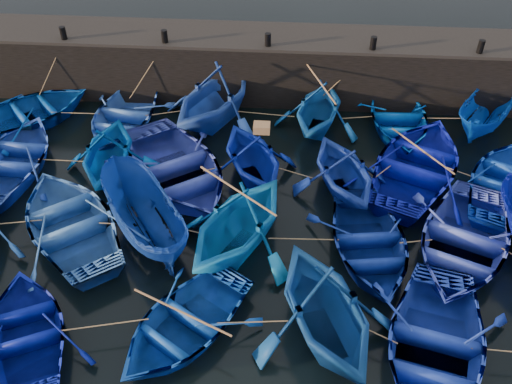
{
  "coord_description": "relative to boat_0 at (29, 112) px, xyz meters",
  "views": [
    {
      "loc": [
        0.98,
        -10.62,
        12.77
      ],
      "look_at": [
        0.0,
        3.2,
        0.7
      ],
      "focal_mm": 40.0,
      "sensor_mm": 36.0,
      "label": 1
    }
  ],
  "objects": [
    {
      "name": "ground",
      "position": [
        9.22,
        -7.52,
        -0.51
      ],
      "size": [
        120.0,
        120.0,
        0.0
      ],
      "primitive_type": "plane",
      "color": "black",
      "rests_on": "ground"
    },
    {
      "name": "boat_11",
      "position": [
        14.7,
        -2.37,
        0.08
      ],
      "size": [
        6.07,
        6.88,
        1.18
      ],
      "primitive_type": "imported",
      "rotation": [
        0.0,
        0.0,
        2.71
      ],
      "color": "#050E98",
      "rests_on": "ground"
    },
    {
      "name": "boat_3",
      "position": [
        11.27,
        0.37,
        0.5
      ],
      "size": [
        4.16,
        4.54,
        2.02
      ],
      "primitive_type": "imported",
      "rotation": [
        0.0,
        0.0,
        -0.25
      ],
      "color": "#0E52A6",
      "rests_on": "ground"
    },
    {
      "name": "mooring_ropes",
      "position": [
        8.98,
        -2.54,
        0.38
      ],
      "size": [
        17.67,
        11.91,
        2.1
      ],
      "color": "tan",
      "rests_on": "ground"
    },
    {
      "name": "boat_5",
      "position": [
        17.62,
        0.71,
        0.3
      ],
      "size": [
        3.49,
        4.38,
        1.61
      ],
      "primitive_type": "imported",
      "rotation": [
        0.0,
        0.0,
        -0.54
      ],
      "color": "#043DAC",
      "rests_on": "ground"
    },
    {
      "name": "boat_22",
      "position": [
        7.67,
        -9.37,
        -0.06
      ],
      "size": [
        5.01,
        5.35,
        0.9
      ],
      "primitive_type": "imported",
      "rotation": [
        0.0,
        0.0,
        -0.59
      ],
      "color": "#093B92",
      "rests_on": "ground"
    },
    {
      "name": "bollard_3",
      "position": [
        13.22,
        2.08,
        2.36
      ],
      "size": [
        0.24,
        0.24,
        0.5
      ],
      "primitive_type": "cylinder",
      "color": "black",
      "rests_on": "quay_top"
    },
    {
      "name": "boat_17",
      "position": [
        12.72,
        -6.14,
        -0.03
      ],
      "size": [
        3.96,
        5.08,
        0.97
      ],
      "primitive_type": "imported",
      "rotation": [
        0.0,
        0.0,
        0.14
      ],
      "color": "navy",
      "rests_on": "ground"
    },
    {
      "name": "boat_0",
      "position": [
        0.0,
        0.0,
        0.0
      ],
      "size": [
        6.0,
        5.9,
        1.02
      ],
      "primitive_type": "imported",
      "rotation": [
        0.0,
        0.0,
        2.31
      ],
      "color": "navy",
      "rests_on": "ground"
    },
    {
      "name": "boat_10",
      "position": [
        12.06,
        -3.34,
        0.5
      ],
      "size": [
        4.4,
        4.73,
        2.02
      ],
      "primitive_type": "imported",
      "rotation": [
        0.0,
        0.0,
        3.48
      ],
      "color": "navy",
      "rests_on": "ground"
    },
    {
      "name": "boat_23",
      "position": [
        11.3,
        -9.17,
        0.68
      ],
      "size": [
        5.3,
        5.64,
        2.38
      ],
      "primitive_type": "imported",
      "rotation": [
        0.0,
        0.0,
        0.38
      ],
      "color": "navy",
      "rests_on": "ground"
    },
    {
      "name": "boat_6",
      "position": [
        0.58,
        -2.95,
        0.01
      ],
      "size": [
        3.73,
        5.1,
        1.03
      ],
      "primitive_type": "imported",
      "rotation": [
        0.0,
        0.0,
        3.11
      ],
      "color": "#193996",
      "rests_on": "ground"
    },
    {
      "name": "loose_oars",
      "position": [
        10.62,
        -4.39,
        1.14
      ],
      "size": [
        9.29,
        11.82,
        1.52
      ],
      "color": "#99724C",
      "rests_on": "ground"
    },
    {
      "name": "boat_12",
      "position": [
        17.59,
        -2.98,
        0.0
      ],
      "size": [
        5.35,
        6.0,
        1.03
      ],
      "primitive_type": "imported",
      "rotation": [
        0.0,
        0.0,
        2.69
      ],
      "color": "#0B3BC2",
      "rests_on": "ground"
    },
    {
      "name": "boat_24",
      "position": [
        14.06,
        -9.66,
        0.03
      ],
      "size": [
        4.86,
        5.92,
        1.07
      ],
      "primitive_type": "imported",
      "rotation": [
        0.0,
        0.0,
        -0.25
      ],
      "color": "#1530AC",
      "rests_on": "ground"
    },
    {
      "name": "wooden_crate",
      "position": [
        9.3,
        -2.85,
        1.68
      ],
      "size": [
        0.54,
        0.42,
        0.28
      ],
      "primitive_type": "cube",
      "color": "olive",
      "rests_on": "boat_9"
    },
    {
      "name": "boat_4",
      "position": [
        14.37,
        0.62,
        -0.03
      ],
      "size": [
        3.47,
        4.72,
        0.96
      ],
      "primitive_type": "imported",
      "rotation": [
        0.0,
        0.0,
        0.04
      ],
      "color": "#0040A1",
      "rests_on": "ground"
    },
    {
      "name": "quay_wall",
      "position": [
        9.22,
        2.98,
        0.74
      ],
      "size": [
        26.0,
        2.5,
        2.5
      ],
      "primitive_type": "cube",
      "color": "black",
      "rests_on": "ground"
    },
    {
      "name": "bollard_1",
      "position": [
        5.22,
        2.08,
        2.36
      ],
      "size": [
        0.24,
        0.24,
        0.5
      ],
      "primitive_type": "cylinder",
      "color": "black",
      "rests_on": "quay_top"
    },
    {
      "name": "boat_2",
      "position": [
        7.26,
        0.59,
        0.72
      ],
      "size": [
        5.76,
        6.03,
        2.47
      ],
      "primitive_type": "imported",
      "rotation": [
        0.0,
        0.0,
        -0.49
      ],
      "color": "#1E449A",
      "rests_on": "ground"
    },
    {
      "name": "boat_18",
      "position": [
        15.5,
        -5.94,
        0.05
      ],
      "size": [
        5.6,
        6.42,
        1.11
      ],
      "primitive_type": "imported",
      "rotation": [
        0.0,
        0.0,
        -0.39
      ],
      "color": "blue",
      "rests_on": "ground"
    },
    {
      "name": "bollard_2",
      "position": [
        9.22,
        2.08,
        2.36
      ],
      "size": [
        0.24,
        0.24,
        0.5
      ],
      "primitive_type": "cylinder",
      "color": "black",
      "rests_on": "quay_top"
    },
    {
      "name": "boat_14",
      "position": [
        3.59,
        -5.94,
        0.04
      ],
      "size": [
        6.21,
        6.52,
        1.1
      ],
      "primitive_type": "imported",
      "rotation": [
        0.0,
        0.0,
        3.78
      ],
      "color": "#2B5DB3",
      "rests_on": "ground"
    },
    {
      "name": "quay_top",
      "position": [
        9.22,
        2.98,
        2.05
      ],
      "size": [
        26.0,
        2.5,
        0.12
      ],
      "primitive_type": "cube",
      "color": "black",
      "rests_on": "quay_wall"
    },
    {
      "name": "boat_8",
      "position": [
        6.43,
        -3.18,
        0.09
      ],
      "size": [
        6.64,
        7.07,
        1.19
      ],
      "primitive_type": "imported",
      "rotation": [
        0.0,
        0.0,
        0.6
      ],
      "color": "#2B3BA6",
      "rests_on": "ground"
    },
    {
      "name": "boat_7",
      "position": [
        4.05,
        -2.95,
        0.52
      ],
      "size": [
        3.58,
        4.08,
        2.06
      ],
      "primitive_type": "imported",
      "rotation": [
        0.0,
        0.0,
        3.19
      ],
      "color": "#00489C",
      "rests_on": "ground"
    },
    {
      "name": "bollard_4",
      "position": [
        17.22,
        2.08,
        2.36
      ],
      "size": [
        0.24,
        0.24,
        0.5
      ],
      "primitive_type": "cylinder",
      "color": "black",
      "rests_on": "quay_top"
    },
    {
      "name": "boat_15",
      "position": [
        5.92,
        -5.93,
        0.38
      ],
      "size": [
        4.08,
        4.78,
        1.79
      ],
      "primitive_type": "imported",
      "rotation": [
        0.0,
        0.0,
        3.75
      ],
      "color": "navy",
      "rests_on": "ground"
    },
    {
      "name": "boat_9",
      "position": [
        9.0,
        -2.85,
        0.52
      ],
      "size": [
        4.69,
        4.95,
        2.05
      ],
      "primitive_type": "imported",
      "rotation": [
        0.0,
        0.0,
        3.58
      ],
      "color": "#061D98",
      "rests_on": "ground"
    },
    {
      "name": "boat_16",
      "position": [
        8.82,
        -6.22,
        0.67
      ],
      "size": [
        5.53,
        5.79,
        2.37
      ],
      "primitive_type": "imported",
      "rotation": [
        0.0,
        0.0,
        -0.49
      ],
      "color": "blue",
      "rests_on": "ground"
    },
    {
      "name": "bollard_0",
      "position": [
        1.22,
        2.08,
        2.36
      ],
      "size": [
        0.24,
        0.24,
        0.5
      ],
      "primitive_type": "cylinder",
      "color": "black",
      "rests_on": "quay_top"
    },
    {
      "name": "boat_1",
      "position": [
        3.72,
        0.03,
        -0.02
      ],
      "size": [
        3.97,
        5.14,
        0.99
      ],
      "primitive_type": "imported",
      "rotation": [
        0.0,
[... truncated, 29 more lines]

